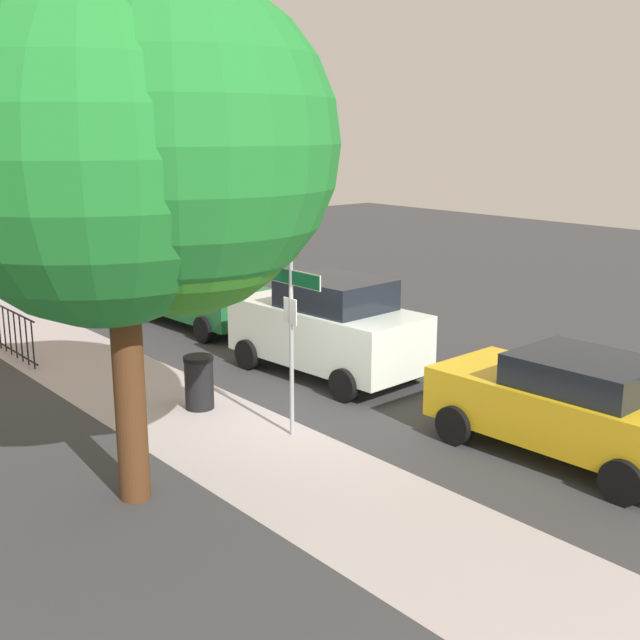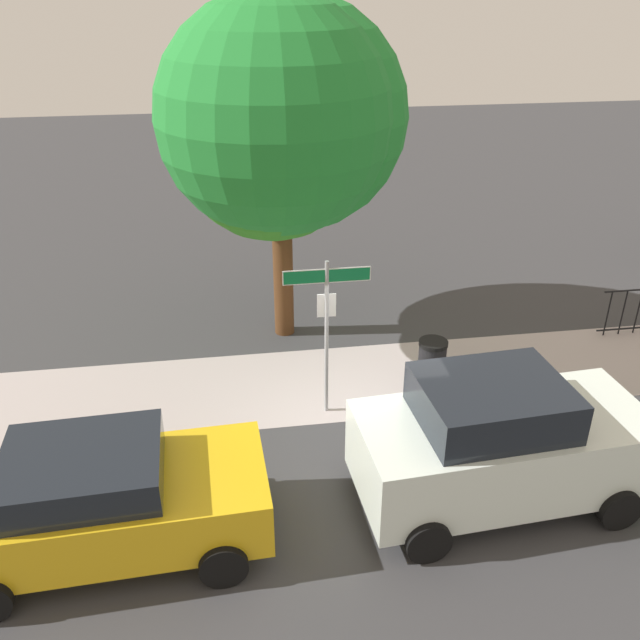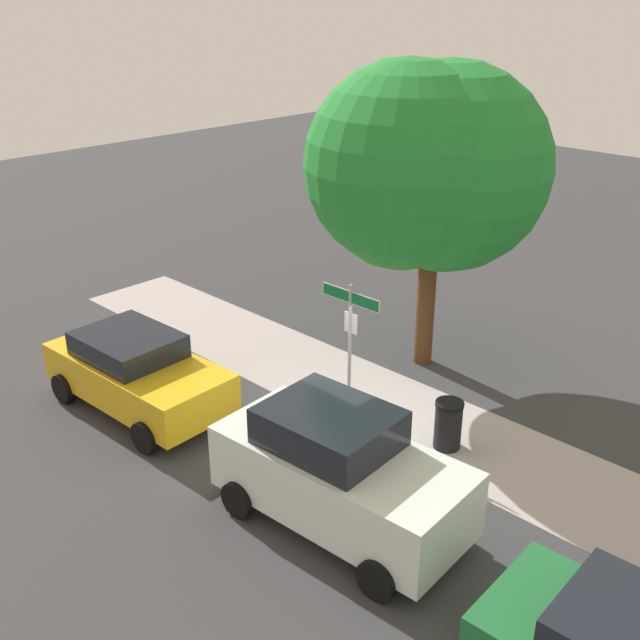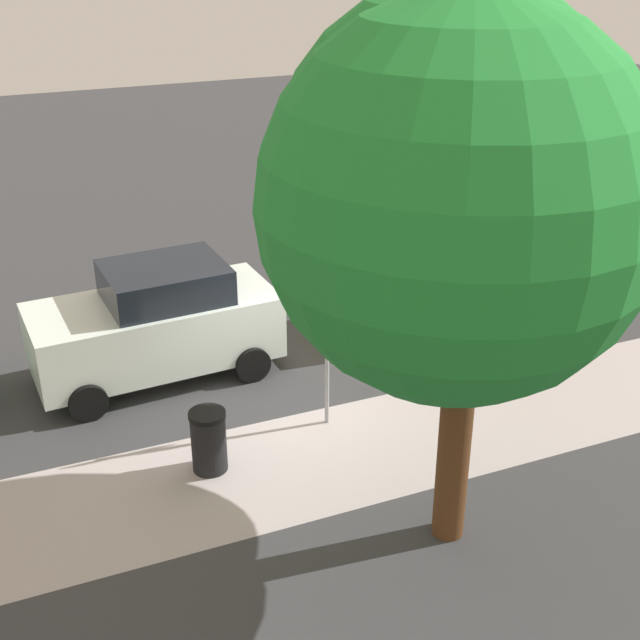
% 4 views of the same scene
% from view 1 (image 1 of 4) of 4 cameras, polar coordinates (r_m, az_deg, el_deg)
% --- Properties ---
extents(ground_plane, '(60.00, 60.00, 0.00)m').
position_cam_1_polar(ground_plane, '(13.88, -1.71, -7.35)').
color(ground_plane, '#38383A').
extents(sidewalk_strip, '(24.00, 2.60, 0.00)m').
position_cam_1_polar(sidewalk_strip, '(14.78, -10.56, -6.25)').
color(sidewalk_strip, '#AEA2A2').
rests_on(sidewalk_strip, ground_plane).
extents(street_sign, '(1.46, 0.07, 2.92)m').
position_cam_1_polar(street_sign, '(12.74, -2.08, 0.50)').
color(street_sign, '#9EA0A5').
rests_on(street_sign, ground_plane).
extents(shade_tree, '(4.76, 5.19, 6.90)m').
position_cam_1_polar(shade_tree, '(10.60, -12.39, 11.41)').
color(shade_tree, '#523119').
rests_on(shade_tree, ground_plane).
extents(car_yellow, '(4.28, 2.22, 1.63)m').
position_cam_1_polar(car_yellow, '(12.84, 17.54, -5.77)').
color(car_yellow, gold).
rests_on(car_yellow, ground_plane).
extents(car_white, '(4.33, 2.30, 2.06)m').
position_cam_1_polar(car_white, '(16.18, 0.60, -0.50)').
color(car_white, white).
rests_on(car_white, ground_plane).
extents(car_green, '(4.47, 2.23, 1.58)m').
position_cam_1_polar(car_green, '(20.60, -8.48, 1.82)').
color(car_green, '#1D6732').
rests_on(car_green, ground_plane).
extents(iron_fence, '(3.49, 0.04, 1.07)m').
position_cam_1_polar(iron_fence, '(19.23, -21.56, -0.63)').
color(iron_fence, black).
rests_on(iron_fence, ground_plane).
extents(trash_bin, '(0.55, 0.55, 0.98)m').
position_cam_1_polar(trash_bin, '(14.56, -8.67, -4.43)').
color(trash_bin, black).
rests_on(trash_bin, ground_plane).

